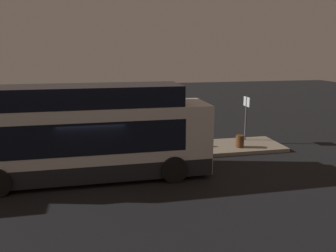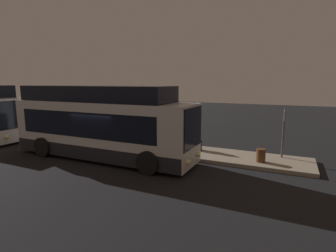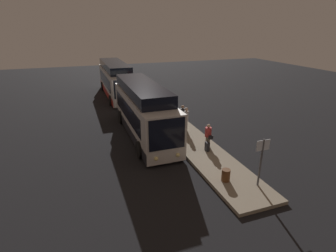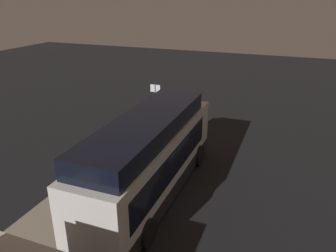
{
  "view_description": "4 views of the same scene",
  "coord_description": "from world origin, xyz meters",
  "px_view_note": "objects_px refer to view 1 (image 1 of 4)",
  "views": [
    {
      "loc": [
        0.36,
        -13.12,
        5.18
      ],
      "look_at": [
        3.29,
        0.77,
        1.92
      ],
      "focal_mm": 35.0,
      "sensor_mm": 36.0,
      "label": 1
    },
    {
      "loc": [
        8.71,
        -10.69,
        4.05
      ],
      "look_at": [
        3.29,
        0.77,
        1.92
      ],
      "focal_mm": 28.0,
      "sensor_mm": 36.0,
      "label": 2
    },
    {
      "loc": [
        17.52,
        -4.33,
        7.69
      ],
      "look_at": [
        3.29,
        0.77,
        1.92
      ],
      "focal_mm": 28.0,
      "sensor_mm": 36.0,
      "label": 3
    },
    {
      "loc": [
        -12.0,
        -5.2,
        8.52
      ],
      "look_at": [
        3.29,
        0.77,
        1.92
      ],
      "focal_mm": 35.0,
      "sensor_mm": 36.0,
      "label": 4
    }
  ],
  "objects_px": {
    "suitcase": "(173,142)",
    "passenger_with_bags": "(84,134)",
    "bus_lead": "(83,137)",
    "passenger_boarding": "(162,131)",
    "trash_bin": "(240,141)",
    "passenger_waiting": "(103,131)",
    "sign_post": "(246,112)"
  },
  "relations": [
    {
      "from": "suitcase",
      "to": "passenger_with_bags",
      "type": "bearing_deg",
      "value": 177.73
    },
    {
      "from": "bus_lead",
      "to": "passenger_with_bags",
      "type": "distance_m",
      "value": 3.22
    },
    {
      "from": "passenger_boarding",
      "to": "trash_bin",
      "type": "relative_size",
      "value": 2.43
    },
    {
      "from": "bus_lead",
      "to": "passenger_boarding",
      "type": "xyz_separation_m",
      "value": [
        3.89,
        3.32,
        -0.73
      ]
    },
    {
      "from": "passenger_waiting",
      "to": "sign_post",
      "type": "relative_size",
      "value": 0.73
    },
    {
      "from": "bus_lead",
      "to": "passenger_waiting",
      "type": "relative_size",
      "value": 5.59
    },
    {
      "from": "passenger_waiting",
      "to": "trash_bin",
      "type": "relative_size",
      "value": 2.84
    },
    {
      "from": "passenger_boarding",
      "to": "sign_post",
      "type": "relative_size",
      "value": 0.62
    },
    {
      "from": "bus_lead",
      "to": "passenger_waiting",
      "type": "xyz_separation_m",
      "value": [
        0.83,
        3.06,
        -0.53
      ]
    },
    {
      "from": "passenger_waiting",
      "to": "suitcase",
      "type": "height_order",
      "value": "passenger_waiting"
    },
    {
      "from": "passenger_with_bags",
      "to": "suitcase",
      "type": "relative_size",
      "value": 2.11
    },
    {
      "from": "suitcase",
      "to": "sign_post",
      "type": "xyz_separation_m",
      "value": [
        4.34,
        0.58,
        1.33
      ]
    },
    {
      "from": "passenger_boarding",
      "to": "suitcase",
      "type": "distance_m",
      "value": 0.85
    },
    {
      "from": "bus_lead",
      "to": "trash_bin",
      "type": "height_order",
      "value": "bus_lead"
    },
    {
      "from": "passenger_boarding",
      "to": "sign_post",
      "type": "bearing_deg",
      "value": 85.95
    },
    {
      "from": "bus_lead",
      "to": "sign_post",
      "type": "relative_size",
      "value": 4.08
    },
    {
      "from": "passenger_waiting",
      "to": "bus_lead",
      "type": "bearing_deg",
      "value": 30.29
    },
    {
      "from": "sign_post",
      "to": "passenger_waiting",
      "type": "bearing_deg",
      "value": -176.42
    },
    {
      "from": "passenger_boarding",
      "to": "passenger_with_bags",
      "type": "xyz_separation_m",
      "value": [
        -4.01,
        -0.16,
        0.1
      ]
    },
    {
      "from": "sign_post",
      "to": "passenger_with_bags",
      "type": "bearing_deg",
      "value": -177.44
    },
    {
      "from": "passenger_waiting",
      "to": "sign_post",
      "type": "height_order",
      "value": "sign_post"
    },
    {
      "from": "passenger_waiting",
      "to": "suitcase",
      "type": "distance_m",
      "value": 3.7
    },
    {
      "from": "passenger_boarding",
      "to": "suitcase",
      "type": "bearing_deg",
      "value": 52.13
    },
    {
      "from": "passenger_boarding",
      "to": "passenger_with_bags",
      "type": "bearing_deg",
      "value": -94.58
    },
    {
      "from": "bus_lead",
      "to": "passenger_with_bags",
      "type": "height_order",
      "value": "bus_lead"
    },
    {
      "from": "passenger_boarding",
      "to": "passenger_waiting",
      "type": "relative_size",
      "value": 0.86
    },
    {
      "from": "passenger_boarding",
      "to": "sign_post",
      "type": "xyz_separation_m",
      "value": [
        4.91,
        0.24,
        0.79
      ]
    },
    {
      "from": "passenger_with_bags",
      "to": "trash_bin",
      "type": "bearing_deg",
      "value": -132.36
    },
    {
      "from": "passenger_waiting",
      "to": "suitcase",
      "type": "relative_size",
      "value": 2.21
    },
    {
      "from": "passenger_waiting",
      "to": "passenger_boarding",
      "type": "bearing_deg",
      "value": 140.31
    },
    {
      "from": "sign_post",
      "to": "suitcase",
      "type": "bearing_deg",
      "value": -172.39
    },
    {
      "from": "passenger_boarding",
      "to": "passenger_with_bags",
      "type": "height_order",
      "value": "passenger_with_bags"
    }
  ]
}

